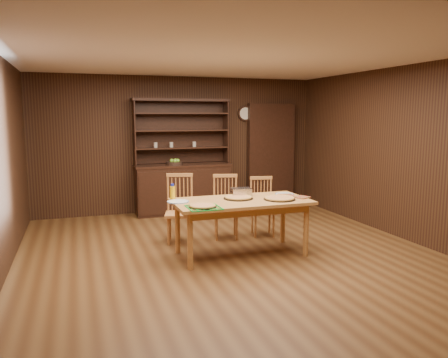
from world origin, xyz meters
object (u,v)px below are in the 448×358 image
object	(u,v)px
dining_table	(241,206)
chair_right	(262,204)
juice_bottle	(173,193)
chair_center	(226,204)
chair_left	(180,206)
china_hutch	(183,182)

from	to	relation	value
dining_table	chair_right	size ratio (longest dim) A/B	1.97
juice_bottle	chair_center	bearing A→B (deg)	31.84
dining_table	chair_right	world-z (taller)	chair_right
chair_left	chair_center	bearing A→B (deg)	14.38
china_hutch	chair_left	xyz separation A→B (m)	(-0.50, -1.86, -0.06)
chair_center	juice_bottle	distance (m)	1.17
dining_table	chair_right	xyz separation A→B (m)	(0.68, 0.85, -0.18)
chair_center	juice_bottle	xyz separation A→B (m)	(-0.95, -0.59, 0.34)
chair_left	chair_right	world-z (taller)	chair_left
china_hutch	juice_bottle	xyz separation A→B (m)	(-0.73, -2.47, 0.25)
chair_center	juice_bottle	size ratio (longest dim) A/B	4.47
china_hutch	chair_left	world-z (taller)	china_hutch
china_hutch	chair_right	size ratio (longest dim) A/B	2.38
chair_center	dining_table	bearing A→B (deg)	-81.06
dining_table	chair_left	distance (m)	1.11
dining_table	chair_right	bearing A→B (deg)	51.37
china_hutch	dining_table	bearing A→B (deg)	-87.25
china_hutch	dining_table	world-z (taller)	china_hutch
chair_left	china_hutch	bearing A→B (deg)	90.98
juice_bottle	dining_table	bearing A→B (deg)	-19.10
chair_left	chair_center	xyz separation A→B (m)	(0.71, -0.02, -0.02)
chair_center	chair_right	distance (m)	0.59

